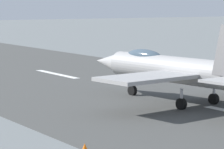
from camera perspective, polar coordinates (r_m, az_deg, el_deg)
fighter_jet at (r=41.52m, az=6.38°, el=0.50°), size 17.12×14.43×5.59m
crew_person at (r=59.45m, az=4.76°, el=0.89°), size 0.38×0.68×1.61m
marker_cone_near at (r=27.76m, az=-2.59°, el=-7.08°), size 0.44×0.44×0.55m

